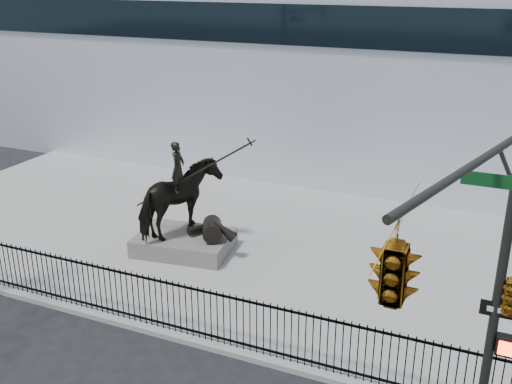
% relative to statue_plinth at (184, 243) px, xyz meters
% --- Properties ---
extents(ground, '(120.00, 120.00, 0.00)m').
position_rel_statue_plinth_xyz_m(ground, '(2.76, -5.54, -0.44)').
color(ground, black).
rests_on(ground, ground).
extents(plaza, '(30.00, 12.00, 0.15)m').
position_rel_statue_plinth_xyz_m(plaza, '(2.76, 1.46, -0.37)').
color(plaza, gray).
rests_on(plaza, ground).
extents(building, '(44.00, 14.00, 9.00)m').
position_rel_statue_plinth_xyz_m(building, '(2.76, 14.46, 4.06)').
color(building, silver).
rests_on(building, ground).
extents(picket_fence, '(22.10, 0.10, 1.50)m').
position_rel_statue_plinth_xyz_m(picket_fence, '(2.76, -4.29, 0.46)').
color(picket_fence, black).
rests_on(picket_fence, plaza).
extents(statue_plinth, '(3.37, 2.54, 0.58)m').
position_rel_statue_plinth_xyz_m(statue_plinth, '(0.00, 0.00, 0.00)').
color(statue_plinth, '#5F5C57').
rests_on(statue_plinth, plaza).
extents(equestrian_statue, '(3.96, 2.72, 3.38)m').
position_rel_statue_plinth_xyz_m(equestrian_statue, '(0.06, 0.01, 1.51)').
color(equestrian_statue, black).
rests_on(equestrian_statue, statue_plinth).
extents(traffic_signal_right, '(2.17, 6.86, 7.00)m').
position_rel_statue_plinth_xyz_m(traffic_signal_right, '(9.23, -7.54, 4.41)').
color(traffic_signal_right, black).
rests_on(traffic_signal_right, ground).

